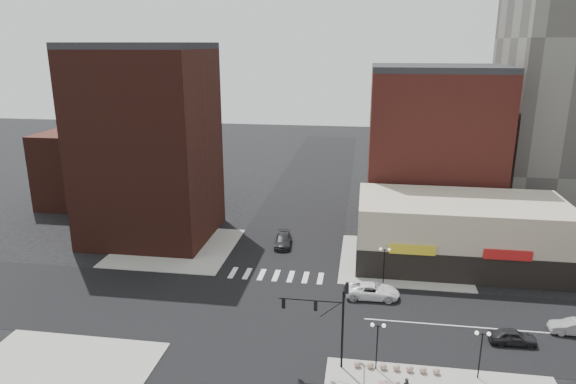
# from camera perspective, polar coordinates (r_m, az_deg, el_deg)

# --- Properties ---
(ground) EXTENTS (240.00, 240.00, 0.00)m
(ground) POSITION_cam_1_polar(r_m,az_deg,el_deg) (52.57, -2.79, -13.09)
(ground) COLOR black
(ground) RESTS_ON ground
(road_ew) EXTENTS (200.00, 14.00, 0.02)m
(road_ew) POSITION_cam_1_polar(r_m,az_deg,el_deg) (52.56, -2.79, -13.08)
(road_ew) COLOR black
(road_ew) RESTS_ON ground
(road_ns) EXTENTS (14.00, 200.00, 0.02)m
(road_ns) POSITION_cam_1_polar(r_m,az_deg,el_deg) (52.56, -2.79, -13.07)
(road_ns) COLOR black
(road_ns) RESTS_ON ground
(sidewalk_nw) EXTENTS (15.00, 15.00, 0.12)m
(sidewalk_nw) POSITION_cam_1_polar(r_m,az_deg,el_deg) (68.94, -12.34, -6.02)
(sidewalk_nw) COLOR gray
(sidewalk_nw) RESTS_ON ground
(sidewalk_ne) EXTENTS (15.00, 15.00, 0.12)m
(sidewalk_ne) POSITION_cam_1_polar(r_m,az_deg,el_deg) (64.90, 12.58, -7.47)
(sidewalk_ne) COLOR gray
(sidewalk_ne) RESTS_ON ground
(building_nw) EXTENTS (16.00, 15.00, 25.00)m
(building_nw) POSITION_cam_1_polar(r_m,az_deg,el_deg) (70.67, -15.24, 4.88)
(building_nw) COLOR #3B1912
(building_nw) RESTS_ON ground
(building_nw_low) EXTENTS (20.00, 18.00, 12.00)m
(building_nw_low) POSITION_cam_1_polar(r_m,az_deg,el_deg) (91.21, -18.59, 2.89)
(building_nw_low) COLOR #3B1912
(building_nw_low) RESTS_ON ground
(building_ne_midrise) EXTENTS (18.00, 15.00, 22.00)m
(building_ne_midrise) POSITION_cam_1_polar(r_m,az_deg,el_deg) (76.44, 15.77, 4.52)
(building_ne_midrise) COLOR maroon
(building_ne_midrise) RESTS_ON ground
(building_ne_row) EXTENTS (24.20, 12.20, 8.00)m
(building_ne_row) POSITION_cam_1_polar(r_m,az_deg,el_deg) (65.00, 18.47, -4.82)
(building_ne_row) COLOR #B5AC8F
(building_ne_row) RESTS_ON ground
(traffic_signal) EXTENTS (5.59, 3.09, 7.77)m
(traffic_signal) POSITION_cam_1_polar(r_m,az_deg,el_deg) (42.52, 4.83, -13.06)
(traffic_signal) COLOR black
(traffic_signal) RESTS_ON ground
(street_lamp_se_a) EXTENTS (1.22, 0.32, 4.16)m
(street_lamp_se_a) POSITION_cam_1_polar(r_m,az_deg,el_deg) (43.20, 9.93, -15.32)
(street_lamp_se_a) COLOR black
(street_lamp_se_a) RESTS_ON sidewalk_se
(street_lamp_se_b) EXTENTS (1.22, 0.32, 4.16)m
(street_lamp_se_b) POSITION_cam_1_polar(r_m,az_deg,el_deg) (44.24, 20.72, -15.40)
(street_lamp_se_b) COLOR black
(street_lamp_se_b) RESTS_ON sidewalk_se
(street_lamp_ne) EXTENTS (1.22, 0.32, 4.16)m
(street_lamp_ne) POSITION_cam_1_polar(r_m,az_deg,el_deg) (57.51, 10.67, -7.02)
(street_lamp_ne) COLOR black
(street_lamp_ne) RESTS_ON sidewalk_ne
(bollard_row) EXTENTS (6.88, 0.58, 0.58)m
(bollard_row) POSITION_cam_1_polar(r_m,az_deg,el_deg) (44.86, 11.96, -18.52)
(bollard_row) COLOR gray
(bollard_row) RESTS_ON sidewalk_se
(white_suv) EXTENTS (5.71, 2.78, 1.56)m
(white_suv) POSITION_cam_1_polar(r_m,az_deg,el_deg) (55.36, 9.34, -10.78)
(white_suv) COLOR white
(white_suv) RESTS_ON ground
(dark_sedan_east) EXTENTS (4.11, 1.75, 1.38)m
(dark_sedan_east) POSITION_cam_1_polar(r_m,az_deg,el_deg) (51.26, 23.68, -14.51)
(dark_sedan_east) COLOR black
(dark_sedan_east) RESTS_ON ground
(silver_sedan) EXTENTS (4.27, 1.63, 1.39)m
(silver_sedan) POSITION_cam_1_polar(r_m,az_deg,el_deg) (55.20, 29.17, -12.97)
(silver_sedan) COLOR #A1A1A6
(silver_sedan) RESTS_ON ground
(dark_sedan_north) EXTENTS (2.54, 5.31, 1.49)m
(dark_sedan_north) POSITION_cam_1_polar(r_m,az_deg,el_deg) (67.74, -0.55, -5.40)
(dark_sedan_north) COLOR black
(dark_sedan_north) RESTS_ON ground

